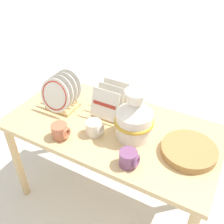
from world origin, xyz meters
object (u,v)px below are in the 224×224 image
at_px(mug_cream_glaze, 94,128).
at_px(dish_rack_square_plates, 110,106).
at_px(dish_rack_round_plates, 61,96).
at_px(mug_terracotta_glaze, 60,131).
at_px(ceramic_vase, 134,118).
at_px(wicker_charger_stack, 189,151).
at_px(mug_plum_glaze, 129,159).

bearing_deg(mug_cream_glaze, dish_rack_square_plates, 93.88).
relative_size(dish_rack_round_plates, mug_terracotta_glaze, 2.32).
bearing_deg(dish_rack_round_plates, ceramic_vase, -2.03).
bearing_deg(dish_rack_square_plates, mug_terracotta_glaze, -113.27).
xyz_separation_m(ceramic_vase, mug_terracotta_glaze, (-0.38, -0.22, -0.09)).
relative_size(wicker_charger_stack, mug_terracotta_glaze, 2.93).
bearing_deg(wicker_charger_stack, ceramic_vase, -178.28).
distance_m(wicker_charger_stack, mug_cream_glaze, 0.56).
bearing_deg(mug_plum_glaze, mug_cream_glaze, 156.91).
relative_size(dish_rack_square_plates, mug_terracotta_glaze, 1.97).
height_order(mug_terracotta_glaze, mug_cream_glaze, same).
height_order(wicker_charger_stack, mug_plum_glaze, mug_plum_glaze).
xyz_separation_m(wicker_charger_stack, mug_cream_glaze, (-0.55, -0.11, 0.02)).
bearing_deg(wicker_charger_stack, mug_cream_glaze, -168.66).
distance_m(ceramic_vase, mug_plum_glaze, 0.25).
bearing_deg(mug_terracotta_glaze, mug_plum_glaze, -0.23).
xyz_separation_m(dish_rack_square_plates, wicker_charger_stack, (0.57, -0.11, -0.05)).
height_order(ceramic_vase, dish_rack_square_plates, ceramic_vase).
height_order(dish_rack_round_plates, mug_plum_glaze, dish_rack_round_plates).
height_order(ceramic_vase, mug_cream_glaze, ceramic_vase).
relative_size(wicker_charger_stack, mug_plum_glaze, 2.93).
xyz_separation_m(ceramic_vase, wicker_charger_stack, (0.34, 0.01, -0.11)).
bearing_deg(ceramic_vase, dish_rack_square_plates, 152.28).
xyz_separation_m(mug_terracotta_glaze, mug_cream_glaze, (0.16, 0.12, 0.00)).
bearing_deg(mug_cream_glaze, mug_terracotta_glaze, -143.04).
distance_m(ceramic_vase, dish_rack_round_plates, 0.55).
distance_m(ceramic_vase, wicker_charger_stack, 0.36).
relative_size(wicker_charger_stack, mug_cream_glaze, 2.93).
bearing_deg(wicker_charger_stack, dish_rack_square_plates, 168.96).
relative_size(ceramic_vase, mug_terracotta_glaze, 3.02).
distance_m(dish_rack_square_plates, mug_cream_glaze, 0.22).
height_order(dish_rack_round_plates, mug_terracotta_glaze, dish_rack_round_plates).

